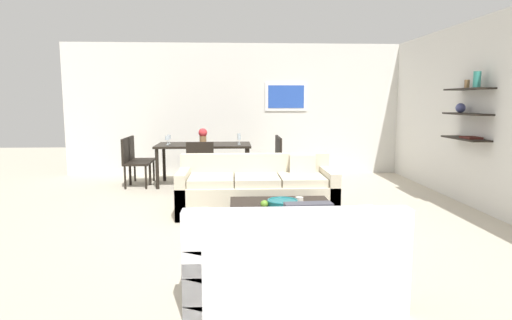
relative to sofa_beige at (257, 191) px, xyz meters
name	(u,v)px	position (x,y,z in m)	size (l,w,h in m)	color
ground_plane	(269,218)	(0.13, -0.34, -0.29)	(18.00, 18.00, 0.00)	#BCB29E
back_wall_unit	(269,110)	(0.44, 3.19, 1.06)	(8.40, 0.09, 2.70)	silver
right_wall_shelf_unit	(473,114)	(3.16, 0.26, 1.06)	(0.34, 8.20, 2.70)	silver
sofa_beige	(257,191)	(0.00, 0.00, 0.00)	(2.13, 0.90, 0.78)	beige
loveseat_white	(291,258)	(0.13, -2.57, 0.00)	(1.63, 0.90, 0.78)	white
coffee_table	(282,223)	(0.21, -1.20, -0.10)	(1.15, 1.00, 0.38)	black
decorative_bowl	(282,203)	(0.21, -1.25, 0.13)	(0.34, 0.34, 0.08)	#19666B
candle_jar	(299,200)	(0.43, -1.06, 0.12)	(0.09, 0.09, 0.07)	silver
apple_on_coffee_table	(264,204)	(0.01, -1.28, 0.13)	(0.09, 0.09, 0.09)	#669E2D
dining_table	(204,148)	(-0.86, 2.05, 0.38)	(1.70, 0.88, 0.75)	black
dining_chair_left_near	(132,159)	(-2.12, 1.85, 0.21)	(0.44, 0.44, 0.88)	black
dining_chair_right_far	(271,156)	(0.40, 2.25, 0.21)	(0.44, 0.44, 0.88)	black
dining_chair_right_near	(273,158)	(0.40, 1.85, 0.21)	(0.44, 0.44, 0.88)	black
dining_chair_foot	(201,164)	(-0.86, 1.20, 0.21)	(0.44, 0.44, 0.88)	black
dining_chair_left_far	(137,156)	(-2.12, 2.25, 0.21)	(0.44, 0.44, 0.88)	black
wine_glass_right_far	(239,136)	(-0.22, 2.16, 0.59)	(0.06, 0.06, 0.18)	silver
wine_glass_left_near	(167,138)	(-1.51, 1.94, 0.58)	(0.07, 0.07, 0.16)	silver
wine_glass_left_far	(169,137)	(-1.51, 2.16, 0.58)	(0.07, 0.07, 0.16)	silver
wine_glass_right_near	(239,138)	(-0.22, 1.94, 0.57)	(0.06, 0.06, 0.16)	silver
centerpiece_vase	(203,135)	(-0.88, 2.03, 0.62)	(0.16, 0.16, 0.29)	olive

